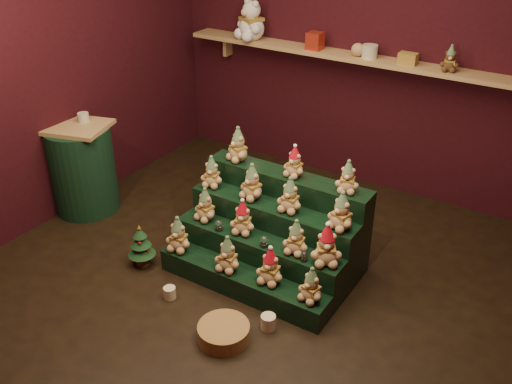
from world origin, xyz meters
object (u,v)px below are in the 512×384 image
Objects in this scene: mug_left at (170,293)px; brown_bear at (450,59)px; mini_christmas_tree at (141,245)px; snow_globe_a at (219,225)px; wicker_basket at (224,332)px; snow_globe_c at (304,256)px; white_bear at (252,14)px; mug_right at (268,322)px; riser_tier_front at (242,282)px; side_table at (83,168)px; snow_globe_b at (264,242)px.

mug_left is 0.43× the size of brown_bear.
snow_globe_a is at bearing 28.17° from mini_christmas_tree.
wicker_basket is at bearing -18.24° from mini_christmas_tree.
white_bear is (-1.63, 1.85, 1.17)m from snow_globe_c.
mini_christmas_tree is at bearing 175.77° from mug_right.
mug_left is (-0.42, -0.35, -0.04)m from riser_tier_front.
brown_bear reaches higher than snow_globe_c.
side_table is 2.36× the size of wicker_basket.
white_bear reaches higher than snow_globe_a.
snow_globe_b is 1.04m from mini_christmas_tree.
side_table is 2.26m from wicker_basket.
white_bear reaches higher than snow_globe_b.
riser_tier_front is 0.89m from mini_christmas_tree.
mug_left is 0.61m from wicker_basket.
white_bear is (-0.89, 1.85, 1.16)m from snow_globe_a.
wicker_basket is (0.49, -0.64, -0.35)m from snow_globe_a.
mini_christmas_tree reaches higher than mug_right.
mug_left is at bearing -38.69° from side_table.
mug_left is 0.80m from mug_right.
wicker_basket is (0.08, -0.64, -0.35)m from snow_globe_b.
wicker_basket is (1.05, -0.35, -0.13)m from mini_christmas_tree.
white_bear is at bearing 120.91° from riser_tier_front.
brown_bear reaches higher than wicker_basket.
riser_tier_front is 0.36m from snow_globe_b.
snow_globe_a reaches higher than mug_left.
side_table is at bearing -160.68° from brown_bear.
brown_bear is (1.09, 1.85, 1.02)m from snow_globe_a.
snow_globe_c is at bearing 0.00° from snow_globe_b.
snow_globe_b is at bearing -29.99° from white_bear.
mini_christmas_tree is at bearing -167.11° from snow_globe_c.
wicker_basket is at bearing -111.67° from snow_globe_c.
riser_tier_front is 1.97m from side_table.
snow_globe_a is (-0.32, 0.16, 0.31)m from riser_tier_front.
brown_bear is at bearing 16.22° from side_table.
white_bear reaches higher than snow_globe_c.
snow_globe_b is at bearing 17.09° from mini_christmas_tree.
wicker_basket is 0.73× the size of white_bear.
riser_tier_front is 18.33× the size of snow_globe_c.
snow_globe_a is 0.39× the size of brown_bear.
mug_right is at bearing 8.29° from mug_left.
mini_christmas_tree is 0.52m from mug_left.
white_bear reaches higher than mug_right.
mug_left is at bearing -101.17° from snow_globe_a.
brown_bear reaches higher than snow_globe_b.
white_bear is at bearing 98.71° from mini_christmas_tree.
wicker_basket is at bearing -36.30° from side_table.
side_table is 1.72× the size of white_bear.
snow_globe_c is at bearing -0.00° from snow_globe_a.
snow_globe_c is 1.35m from mini_christmas_tree.
mini_christmas_tree is 3.55× the size of mug_right.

